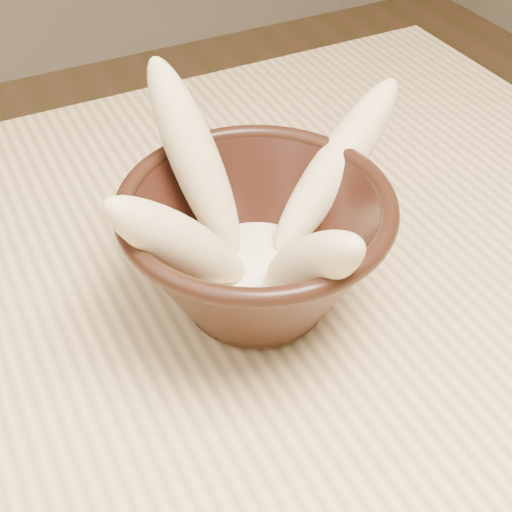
# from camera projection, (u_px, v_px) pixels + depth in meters

# --- Properties ---
(bowl) EXTENTS (0.18, 0.18, 0.10)m
(bowl) POSITION_uv_depth(u_px,v_px,m) (256.00, 246.00, 0.47)
(bowl) COLOR black
(bowl) RESTS_ON table
(milk_puddle) EXTENTS (0.10, 0.10, 0.01)m
(milk_puddle) POSITION_uv_depth(u_px,v_px,m) (256.00, 273.00, 0.49)
(milk_puddle) COLOR beige
(milk_puddle) RESTS_ON bowl
(banana_upright) EXTENTS (0.06, 0.11, 0.14)m
(banana_upright) POSITION_uv_depth(u_px,v_px,m) (195.00, 160.00, 0.48)
(banana_upright) COLOR #FADD94
(banana_upright) RESTS_ON bowl
(banana_left) EXTENTS (0.11, 0.04, 0.12)m
(banana_left) POSITION_uv_depth(u_px,v_px,m) (180.00, 243.00, 0.43)
(banana_left) COLOR #FADD94
(banana_left) RESTS_ON bowl
(banana_right) EXTENTS (0.15, 0.08, 0.11)m
(banana_right) POSITION_uv_depth(u_px,v_px,m) (336.00, 166.00, 0.50)
(banana_right) COLOR #FADD94
(banana_right) RESTS_ON bowl
(banana_front) EXTENTS (0.04, 0.11, 0.11)m
(banana_front) POSITION_uv_depth(u_px,v_px,m) (311.00, 263.00, 0.42)
(banana_front) COLOR #FADD94
(banana_front) RESTS_ON bowl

